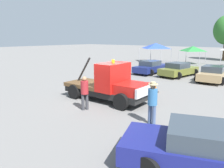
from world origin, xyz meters
name	(u,v)px	position (x,y,z in m)	size (l,w,h in m)	color
ground_plane	(106,100)	(0.00, 0.00, 0.00)	(160.00, 160.00, 0.00)	slate
tow_truck	(110,85)	(0.33, 0.00, 0.95)	(5.36, 2.19, 2.51)	black
foreground_car	(219,152)	(7.09, -3.60, 0.65)	(5.70, 3.63, 1.34)	navy
person_near_truck	(152,100)	(3.98, -1.61, 1.10)	(0.42, 0.42, 1.87)	#475B84
person_at_hood	(85,91)	(0.34, -2.04, 1.01)	(0.39, 0.39, 1.76)	#38383D
parked_car_navy	(151,67)	(-2.77, 10.60, 0.65)	(2.42, 4.63, 1.34)	navy
parked_car_olive	(178,70)	(0.19, 10.64, 0.65)	(2.88, 4.64, 1.34)	olive
parked_car_tan	(214,74)	(3.47, 10.25, 0.65)	(2.62, 4.71, 1.34)	tan
canopy_tent_blue	(156,46)	(-7.60, 20.80, 2.45)	(3.66, 3.66, 2.85)	#9E9EA3
canopy_tent_green	(193,49)	(-2.26, 21.65, 2.14)	(2.90, 2.90, 2.50)	#9E9EA3
traffic_cone	(155,89)	(1.45, 3.56, 0.25)	(0.40, 0.40, 0.55)	black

